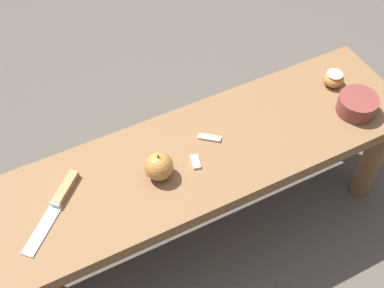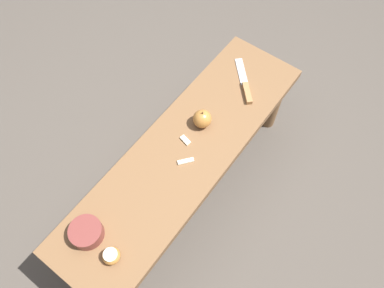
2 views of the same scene
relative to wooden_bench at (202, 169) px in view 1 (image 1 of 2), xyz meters
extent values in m
plane|color=#4C443D|center=(0.00, 0.00, -0.33)|extent=(8.00, 8.00, 0.00)
cube|color=brown|center=(0.00, 0.00, 0.05)|extent=(1.25, 0.35, 0.04)
cylinder|color=brown|center=(0.56, -0.12, -0.15)|extent=(0.07, 0.07, 0.36)
cylinder|color=brown|center=(-0.56, 0.12, -0.15)|extent=(0.07, 0.07, 0.36)
cylinder|color=brown|center=(0.56, 0.12, -0.15)|extent=(0.07, 0.07, 0.36)
cube|color=#B7BABF|center=(-0.46, -0.04, 0.08)|extent=(0.13, 0.12, 0.00)
cube|color=#B7BABF|center=(-0.41, 0.01, 0.08)|extent=(0.03, 0.03, 0.02)
cube|color=#9E7042|center=(-0.37, 0.05, 0.08)|extent=(0.09, 0.09, 0.02)
sphere|color=#B27233|center=(-0.14, -0.02, 0.11)|extent=(0.08, 0.08, 0.08)
cylinder|color=#4C3319|center=(-0.14, -0.02, 0.15)|extent=(0.01, 0.01, 0.01)
ellipsoid|color=#B27233|center=(0.47, 0.05, 0.10)|extent=(0.06, 0.06, 0.04)
cylinder|color=beige|center=(0.47, 0.05, 0.12)|extent=(0.05, 0.05, 0.00)
cube|color=beige|center=(-0.03, -0.02, 0.08)|extent=(0.03, 0.05, 0.01)
cube|color=beige|center=(0.04, 0.03, 0.08)|extent=(0.06, 0.05, 0.01)
cylinder|color=brown|center=(0.47, -0.07, 0.10)|extent=(0.11, 0.11, 0.05)
camera|label=1|loc=(-0.44, -0.79, 1.21)|focal=50.00mm
camera|label=2|loc=(0.54, 0.43, 1.36)|focal=35.00mm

